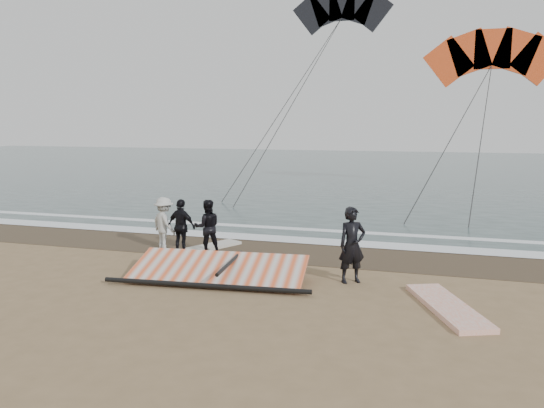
% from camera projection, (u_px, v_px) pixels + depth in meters
% --- Properties ---
extents(ground, '(120.00, 120.00, 0.00)m').
position_uv_depth(ground, '(235.00, 301.00, 11.07)').
color(ground, '#8C704C').
rests_on(ground, ground).
extents(sea, '(120.00, 54.00, 0.02)m').
position_uv_depth(sea, '(378.00, 169.00, 42.38)').
color(sea, '#233838').
rests_on(sea, ground).
extents(wet_sand, '(120.00, 2.80, 0.01)m').
position_uv_depth(wet_sand, '(289.00, 251.00, 15.34)').
color(wet_sand, '#4C3D2B').
rests_on(wet_sand, ground).
extents(foam_near, '(120.00, 0.90, 0.01)m').
position_uv_depth(foam_near, '(300.00, 240.00, 16.67)').
color(foam_near, white).
rests_on(foam_near, sea).
extents(foam_far, '(120.00, 0.45, 0.01)m').
position_uv_depth(foam_far, '(311.00, 230.00, 18.28)').
color(foam_far, white).
rests_on(foam_far, sea).
extents(man_main, '(0.78, 0.70, 1.78)m').
position_uv_depth(man_main, '(352.00, 245.00, 12.22)').
color(man_main, black).
rests_on(man_main, ground).
extents(board_white, '(1.69, 2.75, 0.11)m').
position_uv_depth(board_white, '(447.00, 307.00, 10.56)').
color(board_white, white).
rests_on(board_white, ground).
extents(board_cream, '(1.52, 2.20, 0.09)m').
position_uv_depth(board_cream, '(208.00, 247.00, 15.59)').
color(board_cream, beige).
rests_on(board_cream, ground).
extents(trio_cluster, '(2.45, 1.09, 1.56)m').
position_uv_depth(trio_cluster, '(182.00, 225.00, 15.13)').
color(trio_cluster, black).
rests_on(trio_cluster, ground).
extents(sail_rig, '(4.77, 2.10, 0.52)m').
position_uv_depth(sail_rig, '(218.00, 270.00, 12.62)').
color(sail_rig, black).
rests_on(sail_rig, ground).
extents(kite_red, '(7.64, 5.39, 12.95)m').
position_uv_depth(kite_red, '(492.00, 60.00, 27.11)').
color(kite_red, '#EE4D1C').
rests_on(kite_red, ground).
extents(kite_dark, '(6.90, 6.64, 16.71)m').
position_uv_depth(kite_dark, '(341.00, 13.00, 32.99)').
color(kite_dark, black).
rests_on(kite_dark, ground).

